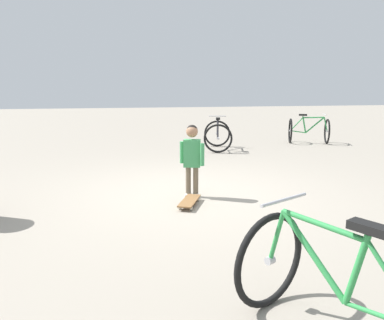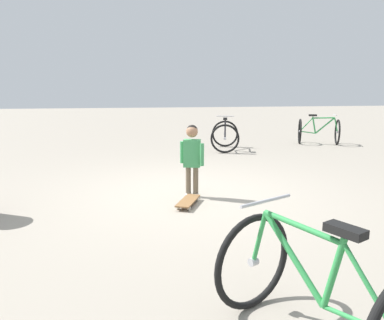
{
  "view_description": "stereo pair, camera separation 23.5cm",
  "coord_description": "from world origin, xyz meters",
  "px_view_note": "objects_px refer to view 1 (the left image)",
  "views": [
    {
      "loc": [
        -1.12,
        -5.41,
        1.58
      ],
      "look_at": [
        -0.04,
        -0.18,
        0.55
      ],
      "focal_mm": 35.09,
      "sensor_mm": 36.0,
      "label": 1
    },
    {
      "loc": [
        -0.89,
        -5.45,
        1.58
      ],
      "look_at": [
        -0.04,
        -0.18,
        0.55
      ],
      "focal_mm": 35.09,
      "sensor_mm": 36.0,
      "label": 2
    }
  ],
  "objects_px": {
    "skateboard": "(189,201)",
    "bicycle_near": "(334,286)",
    "bicycle_far": "(218,135)",
    "child_person": "(192,153)",
    "bicycle_mid": "(309,130)"
  },
  "relations": [
    {
      "from": "bicycle_far",
      "to": "child_person",
      "type": "bearing_deg",
      "value": -110.41
    },
    {
      "from": "child_person",
      "to": "skateboard",
      "type": "distance_m",
      "value": 0.73
    },
    {
      "from": "bicycle_near",
      "to": "skateboard",
      "type": "bearing_deg",
      "value": 96.45
    },
    {
      "from": "bicycle_near",
      "to": "bicycle_mid",
      "type": "height_order",
      "value": "same"
    },
    {
      "from": "skateboard",
      "to": "bicycle_mid",
      "type": "bearing_deg",
      "value": 48.11
    },
    {
      "from": "bicycle_far",
      "to": "skateboard",
      "type": "bearing_deg",
      "value": -110.08
    },
    {
      "from": "child_person",
      "to": "bicycle_near",
      "type": "bearing_deg",
      "value": -86.39
    },
    {
      "from": "skateboard",
      "to": "bicycle_far",
      "type": "xyz_separation_m",
      "value": [
        1.64,
        4.48,
        0.32
      ]
    },
    {
      "from": "skateboard",
      "to": "bicycle_far",
      "type": "bearing_deg",
      "value": 69.92
    },
    {
      "from": "skateboard",
      "to": "bicycle_near",
      "type": "bearing_deg",
      "value": -83.55
    },
    {
      "from": "bicycle_near",
      "to": "bicycle_far",
      "type": "relative_size",
      "value": 1.05
    },
    {
      "from": "child_person",
      "to": "bicycle_mid",
      "type": "relative_size",
      "value": 0.85
    },
    {
      "from": "bicycle_mid",
      "to": "skateboard",
      "type": "bearing_deg",
      "value": -131.89
    },
    {
      "from": "child_person",
      "to": "bicycle_near",
      "type": "relative_size",
      "value": 0.83
    },
    {
      "from": "bicycle_near",
      "to": "bicycle_far",
      "type": "distance_m",
      "value": 7.51
    }
  ]
}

